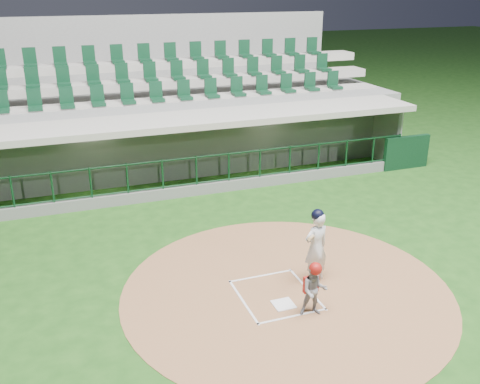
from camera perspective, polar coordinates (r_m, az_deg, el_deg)
The scene contains 8 objects.
ground at distance 11.99m, azimuth 3.25°, elevation -10.24°, with size 120.00×120.00×0.00m, color #1A4413.
dirt_circle at distance 11.94m, azimuth 4.98°, elevation -10.41°, with size 7.20×7.20×0.01m, color brown.
home_plate at distance 11.44m, azimuth 4.66°, elevation -11.86°, with size 0.43×0.43×0.02m, color white.
batter_box_chalk at distance 11.75m, azimuth 3.84°, elevation -10.88°, with size 1.55×1.80×0.01m.
dugout_structure at distance 18.46m, azimuth -6.03°, elevation 4.53°, with size 16.40×3.70×3.00m.
seating_deck at distance 21.23m, azimuth -8.37°, elevation 7.95°, with size 17.00×6.72×5.15m.
batter at distance 11.95m, azimuth 8.10°, elevation -5.67°, with size 0.87×0.90×1.74m.
catcher at distance 10.93m, azimuth 7.92°, elevation -10.19°, with size 0.63×0.55×1.17m.
Camera 1 is at (-4.11, -9.35, 6.29)m, focal length 40.00 mm.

